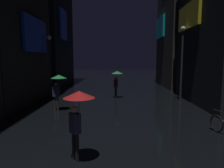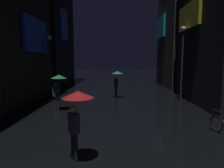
{
  "view_description": "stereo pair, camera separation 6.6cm",
  "coord_description": "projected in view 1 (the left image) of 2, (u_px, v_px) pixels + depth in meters",
  "views": [
    {
      "loc": [
        0.26,
        -0.91,
        3.0
      ],
      "look_at": [
        0.0,
        10.99,
        1.54
      ],
      "focal_mm": 32.0,
      "sensor_mm": 36.0,
      "label": 1
    },
    {
      "loc": [
        0.33,
        -0.91,
        3.0
      ],
      "look_at": [
        0.0,
        10.99,
        1.54
      ],
      "focal_mm": 32.0,
      "sensor_mm": 36.0,
      "label": 2
    }
  ],
  "objects": [
    {
      "name": "pedestrian_far_right_green",
      "position": [
        117.0,
        77.0,
        15.5
      ],
      "size": [
        0.9,
        0.9,
        2.12
      ],
      "color": "black",
      "rests_on": "ground"
    },
    {
      "name": "pedestrian_near_crossing_green",
      "position": [
        58.0,
        83.0,
        11.63
      ],
      "size": [
        0.9,
        0.9,
        2.12
      ],
      "color": "#38332D",
      "rests_on": "ground"
    },
    {
      "name": "streetlamp_right_far",
      "position": [
        182.0,
        55.0,
        14.38
      ],
      "size": [
        0.36,
        0.36,
        5.36
      ],
      "color": "#2D2D33",
      "rests_on": "ground"
    },
    {
      "name": "pedestrian_midstreet_left_red",
      "position": [
        78.0,
        106.0,
        5.7
      ],
      "size": [
        0.9,
        0.9,
        2.12
      ],
      "color": "black",
      "rests_on": "ground"
    },
    {
      "name": "streetlamp_left_far",
      "position": [
        50.0,
        58.0,
        15.72
      ],
      "size": [
        0.36,
        0.36,
        4.89
      ],
      "color": "#2D2D33",
      "rests_on": "ground"
    }
  ]
}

